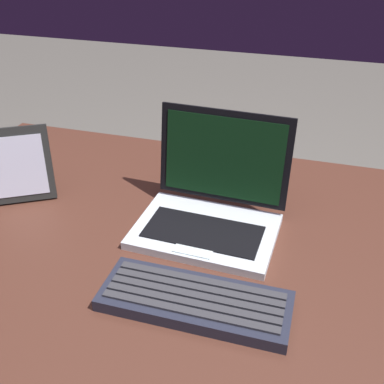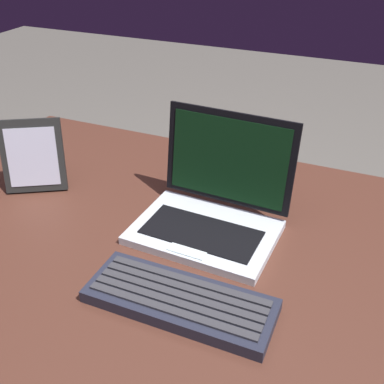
# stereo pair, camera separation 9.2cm
# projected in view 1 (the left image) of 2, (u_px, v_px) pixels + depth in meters

# --- Properties ---
(desk) EXTENTS (1.40, 0.84, 0.70)m
(desk) POSITION_uv_depth(u_px,v_px,m) (206.00, 279.00, 0.98)
(desk) COLOR #502B20
(desk) RESTS_ON ground
(laptop_front) EXTENTS (0.29, 0.24, 0.23)m
(laptop_front) POSITION_uv_depth(u_px,v_px,m) (210.00, 207.00, 0.96)
(laptop_front) COLOR silver
(laptop_front) RESTS_ON desk
(external_keyboard) EXTENTS (0.32, 0.12, 0.03)m
(external_keyboard) POSITION_uv_depth(u_px,v_px,m) (195.00, 300.00, 0.78)
(external_keyboard) COLOR #242737
(external_keyboard) RESTS_ON desk
(photo_frame) EXTENTS (0.14, 0.11, 0.17)m
(photo_frame) POSITION_uv_depth(u_px,v_px,m) (19.00, 165.00, 1.03)
(photo_frame) COLOR black
(photo_frame) RESTS_ON desk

